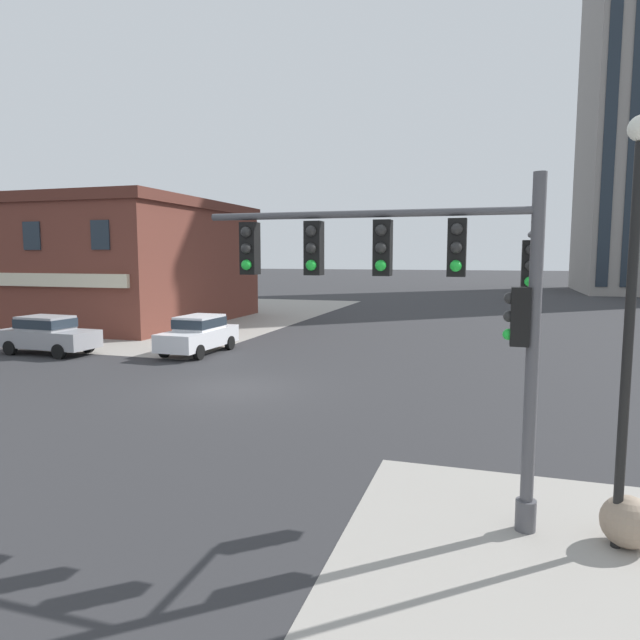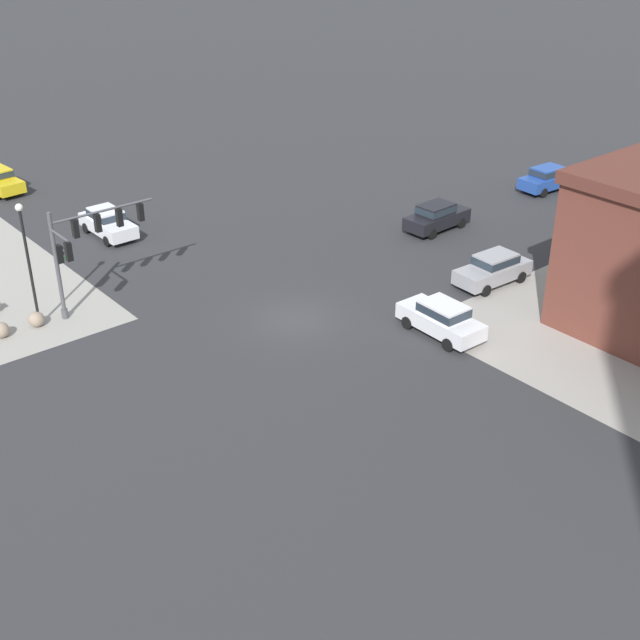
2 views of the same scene
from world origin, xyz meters
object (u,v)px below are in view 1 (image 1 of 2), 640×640
(bollard_sphere_curb_a, at_px, (628,522))
(car_cross_eastbound, at_px, (199,333))
(street_lamp_corner_near, at_px, (631,290))
(traffic_signal_main, at_px, (442,294))
(car_main_southbound_far, at_px, (48,333))

(bollard_sphere_curb_a, height_order, car_cross_eastbound, car_cross_eastbound)
(street_lamp_corner_near, height_order, car_cross_eastbound, street_lamp_corner_near)
(traffic_signal_main, bearing_deg, bollard_sphere_curb_a, -5.03)
(traffic_signal_main, distance_m, car_cross_eastbound, 17.62)
(car_cross_eastbound, bearing_deg, bollard_sphere_curb_a, -42.11)
(traffic_signal_main, distance_m, car_main_southbound_far, 21.15)
(car_cross_eastbound, bearing_deg, car_main_southbound_far, -161.40)
(street_lamp_corner_near, relative_size, car_cross_eastbound, 1.41)
(street_lamp_corner_near, xyz_separation_m, car_cross_eastbound, (-14.36, 13.20, -2.93))
(car_main_southbound_far, relative_size, car_cross_eastbound, 1.01)
(traffic_signal_main, distance_m, bollard_sphere_curb_a, 4.37)
(traffic_signal_main, bearing_deg, car_main_southbound_far, 149.14)
(street_lamp_corner_near, distance_m, car_cross_eastbound, 19.72)
(traffic_signal_main, height_order, bollard_sphere_curb_a, traffic_signal_main)
(bollard_sphere_curb_a, xyz_separation_m, car_cross_eastbound, (-14.52, 13.12, 0.53))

